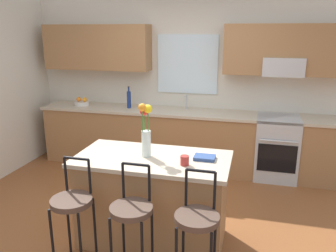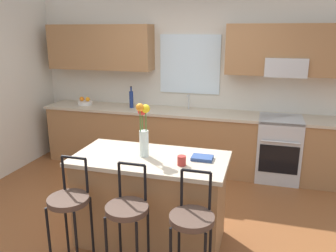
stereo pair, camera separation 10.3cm
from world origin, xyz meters
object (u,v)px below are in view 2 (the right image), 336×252
bar_stool_near (69,205)px  bar_stool_far (192,224)px  kitchen_island (151,199)px  bar_stool_middle (127,214)px  flower_vase (143,129)px  bottle_olive_oil (131,99)px  mug_ceramic (182,161)px  fruit_bowl_oranges (85,102)px  cookbook (202,158)px  oven_range (278,148)px

bar_stool_near → bar_stool_far: (1.10, 0.00, 0.00)m
bar_stool_near → kitchen_island: bearing=47.5°
bar_stool_far → bar_stool_near: bearing=180.0°
kitchen_island → bar_stool_middle: size_ratio=1.45×
flower_vase → bar_stool_near: bearing=-128.6°
bottle_olive_oil → mug_ceramic: bearing=-57.7°
fruit_bowl_oranges → mug_ceramic: bearing=-44.3°
flower_vase → mug_ceramic: flower_vase is taller
mug_ceramic → cookbook: (0.16, 0.19, -0.03)m
mug_ceramic → kitchen_island: bearing=160.6°
bar_stool_near → cookbook: (1.05, 0.67, 0.30)m
bottle_olive_oil → cookbook: bearing=-52.1°
kitchen_island → cookbook: size_ratio=7.54×
bar_stool_far → fruit_bowl_oranges: size_ratio=4.34×
bar_stool_far → flower_vase: size_ratio=1.95×
mug_ceramic → bottle_olive_oil: size_ratio=0.26×
mug_ceramic → fruit_bowl_oranges: bearing=135.7°
bar_stool_middle → flower_vase: bearing=96.1°
bar_stool_far → mug_ceramic: bar_stool_far is taller
kitchen_island → mug_ceramic: size_ratio=16.75×
mug_ceramic → bottle_olive_oil: 2.50m
bar_stool_far → bottle_olive_oil: bearing=120.7°
bar_stool_near → flower_vase: 0.96m
oven_range → bar_stool_middle: bearing=-116.6°
kitchen_island → bar_stool_near: 0.83m
kitchen_island → cookbook: cookbook is taller
bar_stool_far → fruit_bowl_oranges: fruit_bowl_oranges is taller
bar_stool_middle → bar_stool_far: (0.55, 0.00, 0.00)m
bar_stool_far → cookbook: size_ratio=5.21×
mug_ceramic → fruit_bowl_oranges: (-2.17, 2.11, -0.00)m
bar_stool_middle → bottle_olive_oil: size_ratio=3.03×
oven_range → bar_stool_middle: size_ratio=0.88×
oven_range → bar_stool_far: (-0.74, -2.57, 0.18)m
oven_range → fruit_bowl_oranges: fruit_bowl_oranges is taller
bar_stool_middle → flower_vase: 0.83m
bar_stool_far → mug_ceramic: bearing=113.1°
bar_stool_middle → mug_ceramic: bearing=54.1°
oven_range → bottle_olive_oil: 2.36m
kitchen_island → oven_range: bearing=56.8°
oven_range → bar_stool_near: bearing=-125.6°
mug_ceramic → bottle_olive_oil: bottle_olive_oil is taller
flower_vase → fruit_bowl_oranges: size_ratio=2.23×
bar_stool_far → flower_vase: (-0.62, 0.61, 0.56)m
bar_stool_middle → bar_stool_far: size_ratio=1.00×
bar_stool_middle → oven_range: bearing=63.4°
bar_stool_far → flower_vase: flower_vase is taller
kitchen_island → bar_stool_near: bar_stool_near is taller
mug_ceramic → fruit_bowl_oranges: 3.03m
cookbook → bottle_olive_oil: bottle_olive_oil is taller
cookbook → bar_stool_near: bearing=-147.4°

